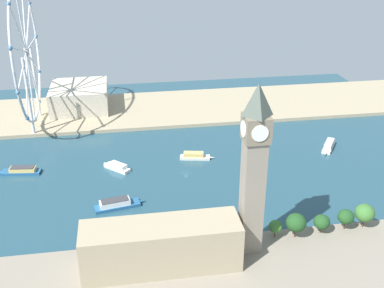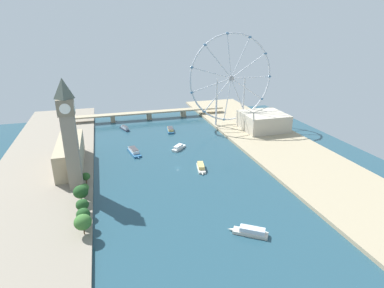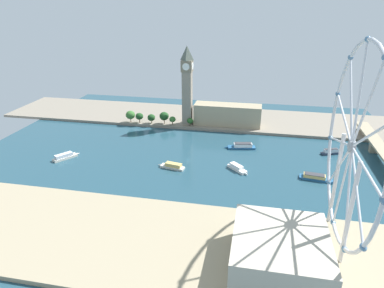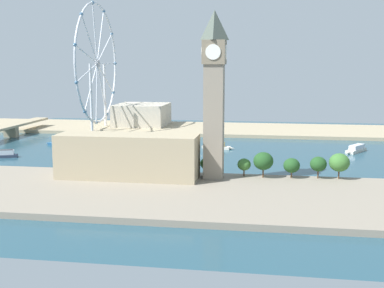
% 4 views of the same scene
% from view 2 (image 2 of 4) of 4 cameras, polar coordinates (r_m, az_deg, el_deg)
% --- Properties ---
extents(ground_plane, '(417.71, 417.71, 0.00)m').
position_cam_2_polar(ground_plane, '(304.71, -2.64, -4.35)').
color(ground_plane, '#234756').
extents(riverbank_left, '(90.00, 520.00, 3.00)m').
position_cam_2_polar(riverbank_left, '(303.42, -26.16, -6.42)').
color(riverbank_left, gray).
rests_on(riverbank_left, ground_plane).
extents(riverbank_right, '(90.00, 520.00, 3.00)m').
position_cam_2_polar(riverbank_right, '(351.50, 17.38, -1.55)').
color(riverbank_right, tan).
rests_on(riverbank_right, ground_plane).
extents(clock_tower, '(13.12, 13.12, 90.69)m').
position_cam_2_polar(clock_tower, '(262.47, -21.52, 1.79)').
color(clock_tower, gray).
rests_on(clock_tower, riverbank_left).
extents(parliament_block, '(22.00, 77.81, 24.35)m').
position_cam_2_polar(parliament_block, '(318.81, -21.40, -1.70)').
color(parliament_block, tan).
rests_on(parliament_block, riverbank_left).
extents(tree_row_embankment, '(14.05, 82.47, 14.32)m').
position_cam_2_polar(tree_row_embankment, '(239.04, -19.39, -10.05)').
color(tree_row_embankment, '#513823').
rests_on(tree_row_embankment, riverbank_left).
extents(ferris_wheel, '(115.96, 3.20, 119.73)m').
position_cam_2_polar(ferris_wheel, '(421.31, 7.19, 11.75)').
color(ferris_wheel, silver).
rests_on(ferris_wheel, riverbank_right).
extents(riverside_hall, '(53.96, 50.73, 21.55)m').
position_cam_2_polar(riverside_hall, '(416.04, 12.90, 4.09)').
color(riverside_hall, '#BCB29E').
rests_on(riverside_hall, riverbank_right).
extents(river_bridge, '(229.71, 13.11, 11.17)m').
position_cam_2_polar(river_bridge, '(468.04, -7.90, 5.61)').
color(river_bridge, tan).
rests_on(river_bridge, ground_plane).
extents(tour_boat_0, '(12.97, 32.78, 5.75)m').
position_cam_2_polar(tour_boat_0, '(342.60, -10.56, -1.35)').
color(tour_boat_0, '#235684').
rests_on(tour_boat_0, ground_plane).
extents(tour_boat_1, '(19.98, 20.18, 4.98)m').
position_cam_2_polar(tour_boat_1, '(349.26, -2.42, -0.62)').
color(tour_boat_1, white).
rests_on(tour_boat_1, ground_plane).
extents(tour_boat_2, '(10.51, 26.14, 5.08)m').
position_cam_2_polar(tour_boat_2, '(300.42, 1.65, -4.27)').
color(tour_boat_2, beige).
rests_on(tour_boat_2, ground_plane).
extents(tour_boat_3, '(24.56, 18.60, 5.45)m').
position_cam_2_polar(tour_boat_3, '(216.40, 10.67, -15.48)').
color(tour_boat_3, beige).
rests_on(tour_boat_3, ground_plane).
extents(tour_boat_4, '(11.96, 24.15, 5.75)m').
position_cam_2_polar(tour_boat_4, '(424.56, -12.26, 2.86)').
color(tour_boat_4, '#2D384C').
rests_on(tour_boat_4, ground_plane).
extents(tour_boat_5, '(11.05, 31.54, 5.00)m').
position_cam_2_polar(tour_boat_5, '(410.91, -3.98, 2.65)').
color(tour_boat_5, '#235684').
rests_on(tour_boat_5, ground_plane).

